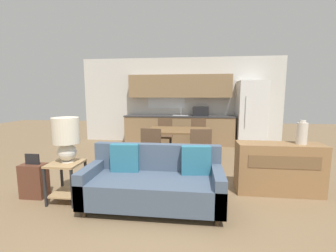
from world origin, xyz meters
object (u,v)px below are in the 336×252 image
object	(u,v)px
couch	(154,182)
dining_chair_near_right	(200,149)
dining_chair_far_right	(198,134)
dining_chair_far_left	(165,133)
vase	(302,133)
dining_table	(179,132)
credenza	(278,168)
dining_chair_near_left	(153,148)
suitcase	(34,180)
refrigerator	(251,114)
side_table	(66,175)
table_lamp	(66,136)

from	to	relation	value
couch	dining_chair_near_right	xyz separation A→B (m)	(0.65, 1.35, 0.16)
dining_chair_far_right	dining_chair_far_left	bearing A→B (deg)	-178.91
dining_chair_far_left	vase	bearing A→B (deg)	-45.43
dining_table	credenza	size ratio (longest dim) A/B	1.10
dining_chair_near_left	suitcase	xyz separation A→B (m)	(-1.57, -1.28, -0.23)
dining_table	dining_chair_near_left	bearing A→B (deg)	-118.91
couch	dining_chair_near_right	bearing A→B (deg)	64.19
vase	dining_chair_far_right	bearing A→B (deg)	122.28
credenza	dining_chair_near_left	size ratio (longest dim) A/B	1.42
vase	dining_chair_near_left	xyz separation A→B (m)	(-2.42, 0.69, -0.47)
refrigerator	dining_chair_far_right	size ratio (longest dim) A/B	2.15
dining_chair_far_right	dining_chair_near_right	bearing A→B (deg)	-88.73
dining_chair_near_right	dining_chair_far_left	distance (m)	1.90
refrigerator	suitcase	distance (m)	5.66
dining_table	dining_chair_near_right	world-z (taller)	dining_chair_near_right
vase	refrigerator	bearing A→B (deg)	89.32
couch	refrigerator	bearing A→B (deg)	60.89
couch	credenza	world-z (taller)	couch
side_table	table_lamp	size ratio (longest dim) A/B	0.90
dining_chair_near_right	suitcase	bearing A→B (deg)	22.23
credenza	dining_chair_near_right	xyz separation A→B (m)	(-1.20, 0.72, 0.10)
dining_chair_near_left	dining_chair_near_right	size ratio (longest dim) A/B	1.00
refrigerator	table_lamp	bearing A→B (deg)	-131.24
dining_chair_near_right	suitcase	distance (m)	2.83
dining_chair_far_right	suitcase	xyz separation A→B (m)	(-2.49, -2.98, -0.23)
couch	side_table	size ratio (longest dim) A/B	3.21
table_lamp	couch	bearing A→B (deg)	-0.20
dining_chair_near_right	dining_chair_far_right	world-z (taller)	same
couch	dining_chair_near_left	xyz separation A→B (m)	(-0.26, 1.32, 0.16)
couch	table_lamp	bearing A→B (deg)	179.80
couch	side_table	distance (m)	1.28
couch	vase	bearing A→B (deg)	16.31
couch	suitcase	world-z (taller)	couch
dining_chair_far_left	suitcase	xyz separation A→B (m)	(-1.58, -2.98, -0.23)
refrigerator	dining_chair_near_right	size ratio (longest dim) A/B	2.15
couch	suitcase	size ratio (longest dim) A/B	2.77
refrigerator	dining_chair_far_left	bearing A→B (deg)	-159.32
side_table	dining_chair_far_left	bearing A→B (deg)	71.38
dining_chair_near_left	refrigerator	bearing A→B (deg)	-126.20
couch	dining_chair_far_left	distance (m)	3.03
dining_table	credenza	distance (m)	2.27
dining_chair_far_left	dining_chair_near_right	bearing A→B (deg)	-62.07
side_table	dining_chair_near_right	size ratio (longest dim) A/B	0.64
dining_table	side_table	distance (m)	2.65
table_lamp	dining_chair_far_left	xyz separation A→B (m)	(1.00, 3.02, -0.46)
refrigerator	couch	bearing A→B (deg)	-119.11
dining_table	credenza	world-z (taller)	credenza
dining_chair_far_right	refrigerator	bearing A→B (deg)	31.95
side_table	credenza	distance (m)	3.20
side_table	suitcase	distance (m)	0.58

